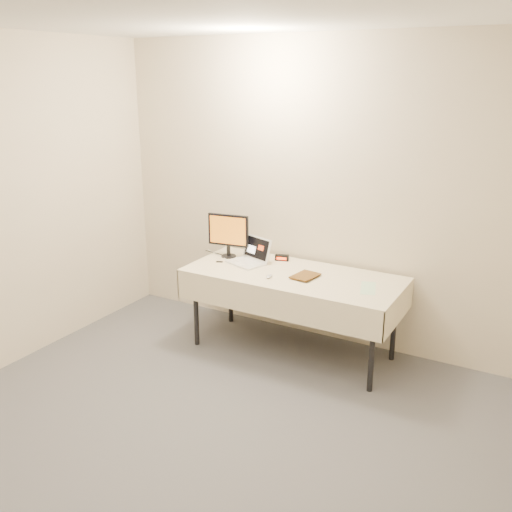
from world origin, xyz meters
The scene contains 10 objects.
ground centered at (0.00, 0.00, 0.00)m, with size 5.00×5.00×0.00m, color #54545A.
back_wall centered at (0.00, 2.50, 1.35)m, with size 4.00×0.10×2.70m, color beige.
table centered at (0.00, 2.05, 0.68)m, with size 1.86×0.81×0.74m.
laptop centered at (-0.47, 2.13, 0.79)m, with size 0.40×0.38×0.22m.
monitor centered at (-0.73, 2.18, 0.97)m, with size 0.39×0.16×0.40m.
book centered at (0.04, 2.02, 0.86)m, with size 0.18×0.02×0.24m, color #97601B.
alarm_clock centered at (-0.25, 2.32, 0.76)m, with size 0.13×0.09×0.05m.
clicker centered at (-0.14, 1.86, 0.75)m, with size 0.05×0.09×0.02m, color silver.
paper_form centered at (0.67, 2.03, 0.74)m, with size 0.12×0.29×0.00m, color #BFECBC.
usb_dongle centered at (-0.72, 2.00, 0.74)m, with size 0.06×0.02×0.01m, color black.
Camera 1 is at (1.97, -2.11, 2.37)m, focal length 40.00 mm.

